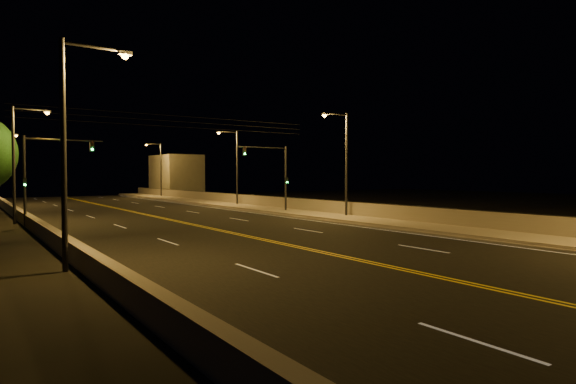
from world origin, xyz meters
TOP-DOWN VIEW (x-y plane):
  - road at (0.00, 20.00)m, footprint 18.00×120.00m
  - sidewalk at (10.80, 20.00)m, footprint 3.60×120.00m
  - curb at (8.93, 20.00)m, footprint 0.14×120.00m
  - parapet_wall at (12.45, 20.00)m, footprint 0.30×120.00m
  - jersey_barrier at (-9.59, 20.00)m, footprint 0.45×120.00m
  - distant_building_right at (16.50, 72.82)m, footprint 6.00×10.00m
  - parapet_rail at (12.45, 20.00)m, footprint 0.06×120.00m
  - lane_markings at (0.00, 19.93)m, footprint 17.32×116.00m
  - streetlight_1 at (11.50, 24.27)m, footprint 2.55×0.28m
  - streetlight_2 at (11.50, 42.38)m, footprint 2.55×0.28m
  - streetlight_3 at (11.50, 66.79)m, footprint 2.55×0.28m
  - streetlight_4 at (-9.90, 14.29)m, footprint 2.55×0.28m
  - streetlight_5 at (-9.90, 34.37)m, footprint 2.55×0.28m
  - traffic_signal_right at (10.00, 31.63)m, footprint 5.11×0.31m
  - traffic_signal_left at (-8.80, 31.63)m, footprint 5.11×0.31m
  - overhead_wires at (0.00, 29.50)m, footprint 22.00×0.03m

SIDE VIEW (x-z plane):
  - road at x=0.00m, z-range 0.00..0.02m
  - lane_markings at x=0.00m, z-range 0.02..0.02m
  - curb at x=8.93m, z-range 0.00..0.15m
  - sidewalk at x=10.80m, z-range 0.00..0.30m
  - jersey_barrier at x=-9.59m, z-range 0.00..0.83m
  - parapet_wall at x=12.45m, z-range 0.30..1.30m
  - parapet_rail at x=12.45m, z-range 1.30..1.36m
  - distant_building_right at x=16.50m, z-range 0.00..6.78m
  - traffic_signal_right at x=10.00m, z-range 0.81..6.88m
  - traffic_signal_left at x=-8.80m, z-range 0.81..6.88m
  - streetlight_1 at x=11.50m, z-range 0.69..8.99m
  - streetlight_2 at x=11.50m, z-range 0.69..8.99m
  - streetlight_3 at x=11.50m, z-range 0.69..8.99m
  - streetlight_4 at x=-9.90m, z-range 0.69..8.99m
  - streetlight_5 at x=-9.90m, z-range 0.69..8.99m
  - overhead_wires at x=0.00m, z-range 6.98..7.81m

